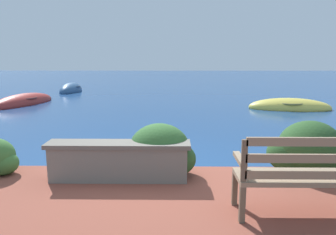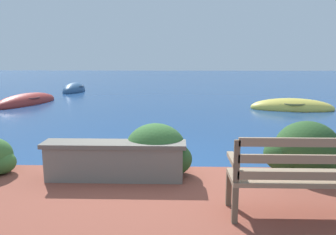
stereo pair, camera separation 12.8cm
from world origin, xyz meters
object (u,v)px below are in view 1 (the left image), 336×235
rowboat_mid (24,103)px  rowboat_far (71,90)px  rowboat_nearest (290,107)px  park_bench (315,174)px

rowboat_mid → rowboat_far: (0.49, 4.77, 0.01)m
rowboat_nearest → rowboat_mid: 10.54m
rowboat_far → rowboat_mid: bearing=175.3°
rowboat_nearest → rowboat_far: 11.60m
park_bench → rowboat_far: 16.30m
rowboat_nearest → rowboat_far: (-9.99, 5.89, 0.01)m
park_bench → rowboat_mid: bearing=124.6°
rowboat_nearest → rowboat_mid: size_ratio=0.90×
rowboat_nearest → rowboat_far: rowboat_far is taller
park_bench → rowboat_nearest: (2.84, 8.75, -0.64)m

